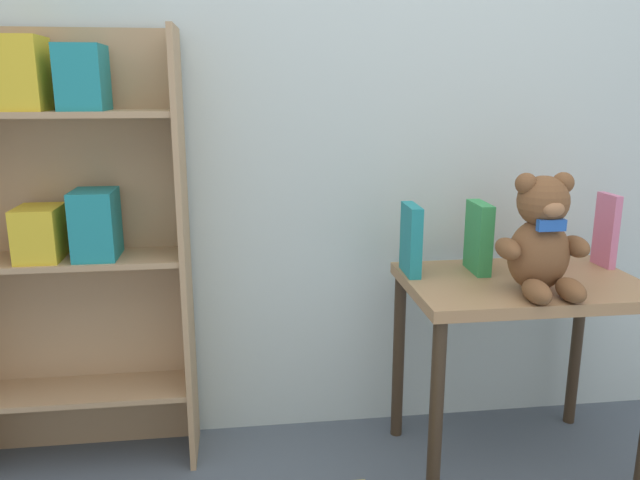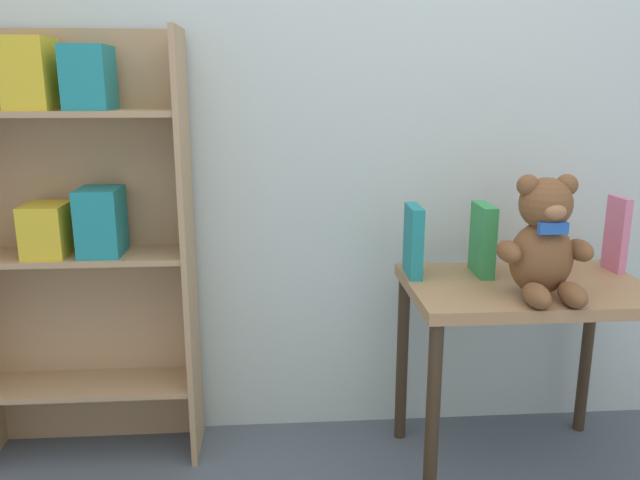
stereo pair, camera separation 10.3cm
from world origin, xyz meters
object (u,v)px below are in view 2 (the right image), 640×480
display_table (524,311)px  book_standing_teal (413,241)px  book_standing_red (550,243)px  book_standing_green (483,240)px  book_standing_pink (617,234)px  bookshelf_side (79,223)px  teddy_bear (544,242)px

display_table → book_standing_teal: (-0.33, 0.11, 0.20)m
display_table → book_standing_red: size_ratio=3.75×
display_table → book_standing_green: bearing=137.1°
display_table → book_standing_pink: size_ratio=2.98×
bookshelf_side → book_standing_pink: bookshelf_side is taller
bookshelf_side → book_standing_green: (1.27, -0.12, -0.05)m
display_table → book_standing_teal: book_standing_teal is taller
bookshelf_side → teddy_bear: 1.41m
teddy_bear → book_standing_red: (0.12, 0.22, -0.06)m
display_table → teddy_bear: size_ratio=2.08×
book_standing_red → book_standing_teal: bearing=-178.7°
book_standing_green → display_table: bearing=-41.1°
book_standing_red → book_standing_green: bearing=-178.2°
teddy_bear → book_standing_teal: size_ratio=1.56×
book_standing_teal → book_standing_green: size_ratio=0.99×
teddy_bear → book_standing_pink: 0.41m
display_table → book_standing_green: 0.25m
teddy_bear → book_standing_green: (-0.10, 0.22, -0.05)m
book_standing_red → book_standing_pink: size_ratio=0.80×
display_table → bookshelf_side: bearing=170.8°
display_table → book_standing_pink: 0.41m
book_standing_pink → book_standing_teal: bearing=178.2°
bookshelf_side → book_standing_red: (1.49, -0.12, -0.06)m
book_standing_green → book_standing_red: book_standing_green is taller
teddy_bear → book_standing_green: size_ratio=1.54×
book_standing_teal → book_standing_pink: (0.66, 0.00, 0.01)m
book_standing_teal → book_standing_red: 0.44m
book_standing_teal → book_standing_red: bearing=0.6°
bookshelf_side → display_table: bookshelf_side is taller
bookshelf_side → display_table: (1.38, -0.22, -0.25)m
bookshelf_side → teddy_bear: (1.37, -0.34, -0.00)m
bookshelf_side → book_standing_red: bookshelf_side is taller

